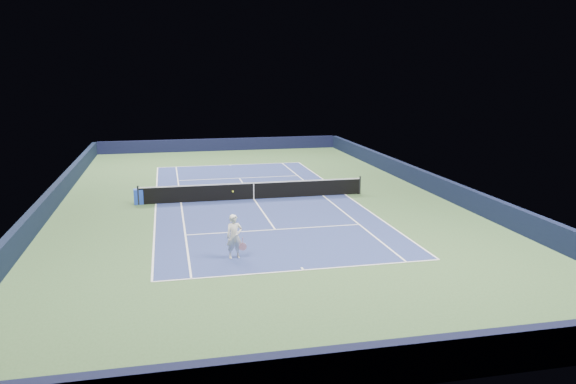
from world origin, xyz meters
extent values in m
plane|color=#35532D|center=(0.00, 0.00, 0.00)|extent=(40.00, 40.00, 0.00)
cube|color=black|center=(0.00, 19.82, 0.55)|extent=(22.00, 0.35, 1.10)
cube|color=black|center=(0.00, -19.82, 0.55)|extent=(22.00, 0.35, 1.10)
cube|color=black|center=(10.82, 0.00, 0.55)|extent=(0.35, 40.00, 1.10)
cube|color=black|center=(-10.82, 0.00, 0.55)|extent=(0.35, 40.00, 1.10)
cube|color=navy|center=(0.00, 0.00, 0.00)|extent=(10.97, 23.77, 0.01)
cube|color=white|center=(0.00, 11.88, 0.01)|extent=(10.97, 0.08, 0.00)
cube|color=white|center=(0.00, -11.88, 0.01)|extent=(10.97, 0.08, 0.00)
cube|color=white|center=(5.49, 0.00, 0.01)|extent=(0.08, 23.77, 0.00)
cube|color=white|center=(-5.49, 0.00, 0.01)|extent=(0.08, 23.77, 0.00)
cube|color=white|center=(4.12, 0.00, 0.01)|extent=(0.08, 23.77, 0.00)
cube|color=white|center=(-4.12, 0.00, 0.01)|extent=(0.08, 23.77, 0.00)
cube|color=white|center=(0.00, 6.40, 0.01)|extent=(8.23, 0.08, 0.00)
cube|color=white|center=(0.00, -6.40, 0.01)|extent=(8.23, 0.08, 0.00)
cube|color=white|center=(0.00, 0.00, 0.01)|extent=(0.08, 12.80, 0.00)
cube|color=white|center=(0.00, 11.73, 0.01)|extent=(0.08, 0.30, 0.00)
cube|color=white|center=(0.00, -11.73, 0.01)|extent=(0.08, 0.30, 0.00)
cylinder|color=black|center=(-6.40, 0.00, 0.54)|extent=(0.10, 0.10, 1.07)
cylinder|color=black|center=(6.40, 0.00, 0.54)|extent=(0.10, 0.10, 1.07)
cube|color=black|center=(0.00, 0.00, 0.46)|extent=(12.80, 0.03, 0.91)
cube|color=white|center=(0.00, 0.00, 0.94)|extent=(12.80, 0.04, 0.06)
cube|color=white|center=(0.00, 0.00, 0.46)|extent=(0.05, 0.04, 0.91)
cube|color=blue|center=(-6.40, 0.20, 0.42)|extent=(0.54, 0.49, 0.83)
cube|color=silver|center=(-6.11, 0.20, 0.45)|extent=(0.05, 0.37, 0.37)
imported|color=white|center=(-2.33, -9.96, 0.89)|extent=(0.70, 0.52, 1.76)
cylinder|color=#CF859A|center=(-2.01, -10.01, 0.70)|extent=(0.03, 0.03, 0.29)
cylinder|color=black|center=(-2.01, -10.01, 0.46)|extent=(0.29, 0.02, 0.29)
cylinder|color=#CE859B|center=(-2.01, -10.01, 0.46)|extent=(0.31, 0.03, 0.31)
sphere|color=gold|center=(-2.23, -8.96, 2.47)|extent=(0.07, 0.07, 0.07)
camera|label=1|loc=(-4.77, -31.01, 7.34)|focal=35.00mm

